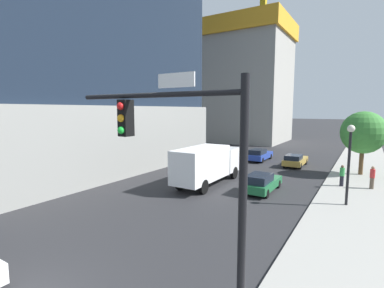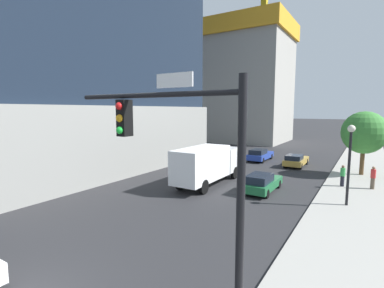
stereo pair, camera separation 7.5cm
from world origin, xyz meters
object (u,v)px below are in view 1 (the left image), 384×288
Objects in this scene: car_gold at (295,160)px; street_tree at (363,133)px; street_lamp at (350,152)px; traffic_light_pole at (184,158)px; construction_building at (245,76)px; pedestrian_red_shirt at (372,177)px; pedestrian_green_shirt at (342,175)px; car_blue at (259,155)px; box_truck at (207,163)px; car_green at (262,183)px.

street_tree is at bearing -13.67° from car_gold.
street_lamp is 1.10× the size of car_gold.
car_gold is at bearing 95.52° from traffic_light_pole.
car_gold is at bearing -56.51° from construction_building.
street_lamp is 2.91× the size of pedestrian_red_shirt.
pedestrian_green_shirt is (4.90, -6.86, 0.32)m from car_gold.
pedestrian_red_shirt is at bearing -53.00° from construction_building.
street_tree is 1.28× the size of car_gold.
box_truck is at bearing -90.00° from car_blue.
traffic_light_pole is at bearing -97.76° from pedestrian_green_shirt.
construction_building reaches higher than car_gold.
car_blue is 12.35m from pedestrian_green_shirt.
box_truck is at bearing -136.19° from street_tree.
pedestrian_red_shirt is at bearing 76.53° from traffic_light_pole.
construction_building reaches higher than street_tree.
car_blue is (-4.34, 1.34, 0.04)m from car_gold.
box_truck is (-4.34, -11.42, 1.10)m from car_gold.
box_truck is (-4.34, -0.31, 1.07)m from car_green.
traffic_light_pole is 1.43× the size of car_blue.
construction_building reaches higher than box_truck.
street_lamp is at bearing -93.02° from street_tree.
construction_building is at bearing 109.60° from traffic_light_pole.
construction_building is 7.04× the size of car_green.
street_lamp reaches higher than car_green.
traffic_light_pole is 15.50m from box_truck.
pedestrian_red_shirt is (0.82, -5.04, -2.93)m from street_tree.
traffic_light_pole is at bearing -63.61° from box_truck.
car_green is at bearing 174.91° from street_lamp.
construction_building is 3.91× the size of box_truck.
street_tree is (0.53, 10.13, 0.50)m from street_lamp.
box_truck is (-9.84, 0.18, -1.68)m from street_lamp.
construction_building reaches higher than car_blue.
construction_building is at bearing 106.58° from box_truck.
traffic_light_pole is at bearing -103.47° from pedestrian_red_shirt.
traffic_light_pole is at bearing -75.63° from car_blue.
traffic_light_pole is at bearing -70.40° from construction_building.
street_tree reaches higher than box_truck.
traffic_light_pole is 1.37× the size of street_lamp.
box_truck reaches higher than car_blue.
street_tree is 14.54m from box_truck.
pedestrian_green_shirt is at bearing -41.57° from car_blue.
car_blue is 12.80m from box_truck.
car_blue is at bearing 162.90° from car_gold.
car_green is (-6.04, -9.64, -3.25)m from street_tree.
pedestrian_red_shirt is (4.44, 18.54, -3.75)m from traffic_light_pole.
pedestrian_green_shirt reaches higher than car_green.
car_green is at bearing -70.77° from car_blue.
street_lamp is 1.05× the size of car_blue.
street_tree is 7.03m from car_gold.
box_truck is at bearing -153.71° from pedestrian_green_shirt.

